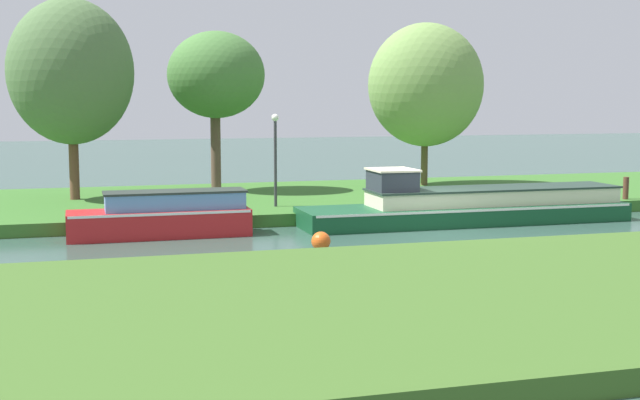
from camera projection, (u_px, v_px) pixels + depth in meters
ground_plane at (432, 231)px, 25.58m from camera, size 120.00×120.00×0.00m
riverbank_far at (358, 198)px, 32.24m from camera, size 72.00×10.00×0.40m
riverbank_near at (614, 288)px, 16.98m from camera, size 72.00×10.00×0.40m
forest_barge at (470, 206)px, 27.17m from camera, size 10.72×2.29×1.79m
red_narrowboat at (164, 216)px, 24.50m from camera, size 5.15×1.48×1.32m
willow_tree_left at (71, 72)px, 29.54m from camera, size 4.32×3.87×6.99m
willow_tree_centre at (216, 76)px, 32.15m from camera, size 3.68×3.49×6.07m
willow_tree_right at (426, 85)px, 34.55m from camera, size 4.82×3.77×6.58m
lamp_post at (275, 149)px, 27.97m from camera, size 0.24×0.24×3.05m
mooring_post_near at (626, 188)px, 30.16m from camera, size 0.20×0.20×0.79m
mooring_post_far at (543, 194)px, 29.26m from camera, size 0.19×0.19×0.58m
channel_buoy at (321, 241)px, 22.23m from camera, size 0.50×0.50×0.50m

